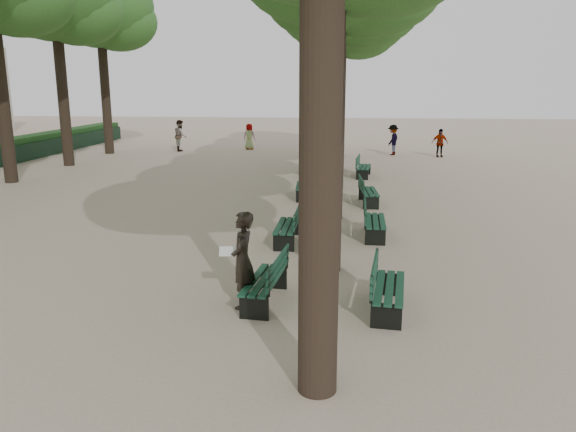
# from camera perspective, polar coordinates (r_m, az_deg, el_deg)

# --- Properties ---
(ground) EXTENTS (120.00, 120.00, 0.00)m
(ground) POSITION_cam_1_polar(r_m,az_deg,el_deg) (9.82, -5.36, -10.80)
(ground) COLOR tan
(ground) RESTS_ON ground
(tree_central_4) EXTENTS (6.00, 6.00, 9.95)m
(tree_central_4) POSITION_cam_1_polar(r_m,az_deg,el_deg) (27.04, 5.49, 20.99)
(tree_central_4) COLOR #33261C
(tree_central_4) RESTS_ON ground
(tree_central_5) EXTENTS (6.00, 6.00, 9.95)m
(tree_central_5) POSITION_cam_1_polar(r_m,az_deg,el_deg) (32.00, 5.56, 19.78)
(tree_central_5) COLOR #33261C
(tree_central_5) RESTS_ON ground
(tree_far_5) EXTENTS (6.00, 6.00, 10.45)m
(tree_far_5) POSITION_cam_1_polar(r_m,az_deg,el_deg) (34.90, -18.63, 19.45)
(tree_far_5) COLOR #33261C
(tree_far_5) RESTS_ON ground
(bench_left_0) EXTENTS (0.74, 1.85, 0.92)m
(bench_left_0) POSITION_cam_1_polar(r_m,az_deg,el_deg) (10.54, -2.40, -7.43)
(bench_left_0) COLOR black
(bench_left_0) RESTS_ON ground
(bench_left_1) EXTENTS (0.59, 1.81, 0.92)m
(bench_left_1) POSITION_cam_1_polar(r_m,az_deg,el_deg) (14.42, -0.09, -1.68)
(bench_left_1) COLOR black
(bench_left_1) RESTS_ON ground
(bench_left_2) EXTENTS (0.66, 1.83, 0.92)m
(bench_left_2) POSITION_cam_1_polar(r_m,az_deg,el_deg) (20.09, 1.62, 2.59)
(bench_left_2) COLOR black
(bench_left_2) RESTS_ON ground
(bench_left_3) EXTENTS (0.71, 1.84, 0.92)m
(bench_left_3) POSITION_cam_1_polar(r_m,az_deg,el_deg) (24.96, 2.46, 4.68)
(bench_left_3) COLOR black
(bench_left_3) RESTS_ON ground
(bench_right_0) EXTENTS (0.76, 1.85, 0.92)m
(bench_right_0) POSITION_cam_1_polar(r_m,az_deg,el_deg) (10.32, 10.15, -8.08)
(bench_right_0) COLOR black
(bench_right_0) RESTS_ON ground
(bench_right_1) EXTENTS (0.61, 1.81, 0.92)m
(bench_right_1) POSITION_cam_1_polar(r_m,az_deg,el_deg) (15.12, 8.79, -1.14)
(bench_right_1) COLOR black
(bench_right_1) RESTS_ON ground
(bench_right_2) EXTENTS (0.69, 1.84, 0.92)m
(bench_right_2) POSITION_cam_1_polar(r_m,az_deg,el_deg) (19.22, 8.19, 1.97)
(bench_right_2) COLOR black
(bench_right_2) RESTS_ON ground
(bench_right_3) EXTENTS (0.75, 1.85, 0.92)m
(bench_right_3) POSITION_cam_1_polar(r_m,az_deg,el_deg) (24.90, 7.69, 4.56)
(bench_right_3) COLOR black
(bench_right_3) RESTS_ON ground
(man_with_map) EXTENTS (0.63, 0.73, 1.79)m
(man_with_map) POSITION_cam_1_polar(r_m,az_deg,el_deg) (10.20, -4.65, -4.47)
(man_with_map) COLOR black
(man_with_map) RESTS_ON ground
(pedestrian_d) EXTENTS (0.83, 0.49, 1.59)m
(pedestrian_d) POSITION_cam_1_polar(r_m,az_deg,el_deg) (35.38, -3.95, 8.05)
(pedestrian_d) COLOR #262628
(pedestrian_d) RESTS_ON ground
(pedestrian_b) EXTENTS (0.77, 1.16, 1.73)m
(pedestrian_b) POSITION_cam_1_polar(r_m,az_deg,el_deg) (33.03, 10.60, 7.61)
(pedestrian_b) COLOR #262628
(pedestrian_b) RESTS_ON ground
(pedestrian_a) EXTENTS (0.65, 0.98, 1.87)m
(pedestrian_a) POSITION_cam_1_polar(r_m,az_deg,el_deg) (35.01, -10.87, 8.03)
(pedestrian_a) COLOR #262628
(pedestrian_a) RESTS_ON ground
(pedestrian_c) EXTENTS (0.96, 0.45, 1.57)m
(pedestrian_c) POSITION_cam_1_polar(r_m,az_deg,el_deg) (32.65, 15.16, 7.17)
(pedestrian_c) COLOR #262628
(pedestrian_c) RESTS_ON ground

